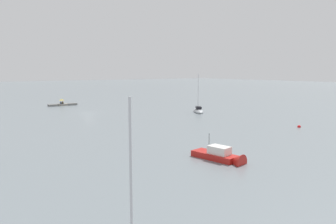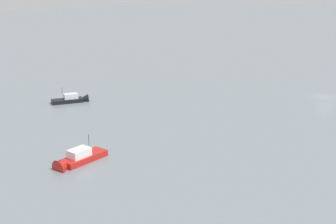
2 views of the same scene
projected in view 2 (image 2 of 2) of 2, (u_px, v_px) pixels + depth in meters
name	position (u px, v px, depth m)	size (l,w,h in m)	color
ground_plane	(325.00, 97.00, 76.62)	(500.00, 500.00, 0.00)	slate
motorboat_red_near	(77.00, 160.00, 48.62)	(3.06, 6.59, 3.56)	red
motorboat_black_mid	(73.00, 100.00, 73.33)	(3.66, 6.12, 3.29)	black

